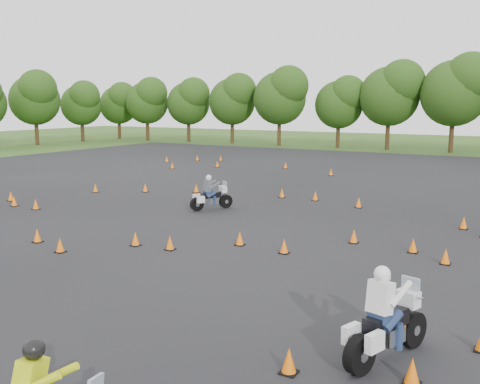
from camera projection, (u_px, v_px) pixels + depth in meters
The scene contains 6 objects.
ground at pixel (182, 243), 18.24m from camera, with size 140.00×140.00×0.00m, color #2D5119.
asphalt_pad at pixel (262, 212), 23.38m from camera, with size 62.00×62.00×0.00m, color black.
treeline at pixel (467, 105), 45.26m from camera, with size 87.03×32.22×10.37m.
traffic_cones at pixel (251, 211), 22.49m from camera, with size 33.04×33.48×0.45m.
rider_grey at pixel (211, 192), 23.89m from camera, with size 2.06×0.63×1.59m, color #484B50, non-canonical shape.
rider_white at pixel (389, 313), 9.82m from camera, with size 2.39×0.73×1.84m, color silver, non-canonical shape.
Camera 1 is at (10.44, -14.43, 4.74)m, focal length 40.00 mm.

